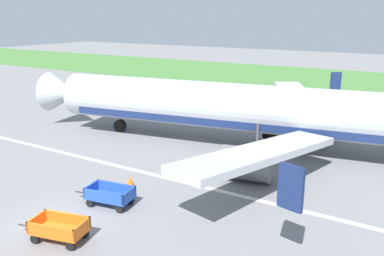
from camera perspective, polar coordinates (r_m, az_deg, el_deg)
ground_plane at (r=21.90m, az=-18.76°, el=-12.81°), size 220.00×220.00×0.00m
grass_strip at (r=70.03m, az=18.61°, el=6.36°), size 220.00×28.00×0.06m
apron_stripe at (r=27.11m, az=-5.70°, el=-6.43°), size 120.00×0.36×0.01m
airplane at (r=32.03m, az=7.59°, el=2.64°), size 37.58×30.32×11.34m
baggage_cart_second_in_row at (r=20.27m, az=-18.08°, el=-13.21°), size 3.62×1.96×1.07m
baggage_cart_third_in_row at (r=23.00m, az=-11.41°, el=-9.18°), size 3.62×1.79×1.07m
traffic_cone_near_plane at (r=25.33m, az=-8.61°, el=-7.37°), size 0.49×0.49×0.64m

